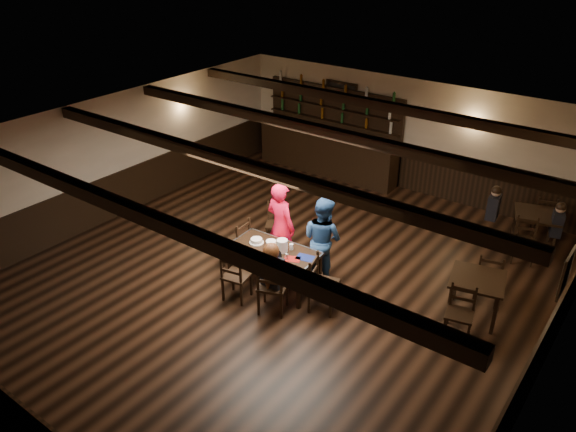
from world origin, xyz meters
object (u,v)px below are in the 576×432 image
Objects in this scene: woman_pink at (281,226)px; bar_counter at (329,145)px; chair_near_right at (271,285)px; dining_table at (274,253)px; man_blue at (323,239)px; chair_near_left at (234,274)px; cake at (256,241)px.

woman_pink is 0.43× the size of bar_counter.
chair_near_right is at bearing -65.90° from bar_counter.
dining_table is at bearing 124.53° from chair_near_right.
man_blue reaches higher than chair_near_right.
dining_table is 1.66× the size of chair_near_right.
chair_near_left is 0.74m from chair_near_right.
man_blue is (0.54, 0.72, 0.14)m from dining_table.
bar_counter is (-2.53, 5.66, 0.15)m from chair_near_right.
cake reaches higher than dining_table.
chair_near_left is 0.82m from cake.
woman_pink is at bearing 116.48° from dining_table.
woman_pink reaches higher than chair_near_left.
woman_pink is 0.59m from cake.
woman_pink reaches higher than chair_near_right.
dining_table is at bearing -67.49° from bar_counter.
dining_table is 1.01× the size of man_blue.
chair_near_right is 1.11m from cake.
chair_near_left is 0.53× the size of woman_pink.
cake is at bearing -71.45° from bar_counter.
chair_near_left is 0.93× the size of chair_near_right.
dining_table is 0.94× the size of woman_pink.
dining_table is at bearing 123.15° from woman_pink.
chair_near_right is at bearing -55.47° from dining_table.
cake is (-0.93, -0.73, -0.02)m from man_blue.
chair_near_left is at bearing 69.68° from man_blue.
dining_table is 0.40× the size of bar_counter.
woman_pink reaches higher than cake.
man_blue is 4.99m from bar_counter.
dining_table is 0.41m from cake.
dining_table is 6.30× the size of cake.
woman_pink is (-0.02, 1.34, 0.33)m from chair_near_left.
man_blue reaches higher than dining_table.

